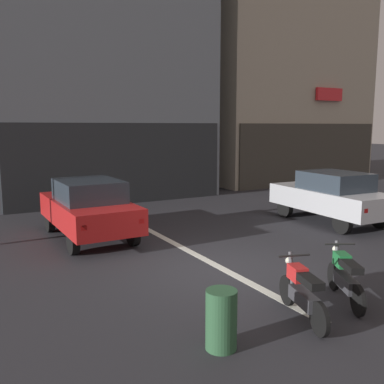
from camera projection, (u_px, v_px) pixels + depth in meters
ground_plane at (223, 269)px, 9.35m from camera, size 120.00×120.00×0.00m
lane_centre_line at (126, 218)px, 14.53m from camera, size 0.20×18.00×0.01m
building_mid_block at (84, 14)px, 19.95m from camera, size 9.19×9.38×16.51m
building_far_right at (264, 70)px, 25.34m from camera, size 9.51×8.28×12.70m
car_red_crossing_near at (88, 207)px, 11.73m from camera, size 1.83×4.13×1.64m
car_silver_parked_kerbside at (332, 195)px, 13.72m from camera, size 1.96×4.18×1.64m
motorcycle_red_row_leftmost at (302, 291)px, 6.87m from camera, size 0.65×1.61×0.98m
motorcycle_green_row_left_mid at (345, 276)px, 7.56m from camera, size 0.85×1.51×0.98m
trash_bin at (221, 320)px, 5.94m from camera, size 0.44×0.44×0.85m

